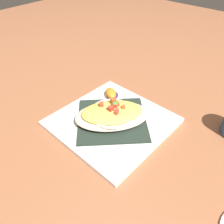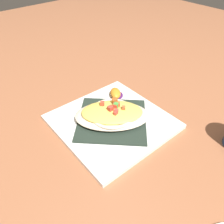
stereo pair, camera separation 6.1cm
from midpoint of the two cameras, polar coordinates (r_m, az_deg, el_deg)
name	(u,v)px [view 2 (the right image)]	position (r m, az deg, el deg)	size (l,w,h in m)	color
ground_plane	(112,123)	(0.64, 2.74, -3.05)	(2.60, 2.60, 0.00)	#A2603E
square_plate	(112,122)	(0.64, 2.76, -2.62)	(0.29, 0.29, 0.01)	white
folded_napkin	(112,119)	(0.63, 2.78, -2.03)	(0.19, 0.19, 0.01)	#233026
gratin_dish	(112,114)	(0.62, 2.84, -0.62)	(0.23, 0.24, 0.05)	beige
orange_garnish	(116,94)	(0.72, 3.42, 4.57)	(0.06, 0.06, 0.02)	#481C57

